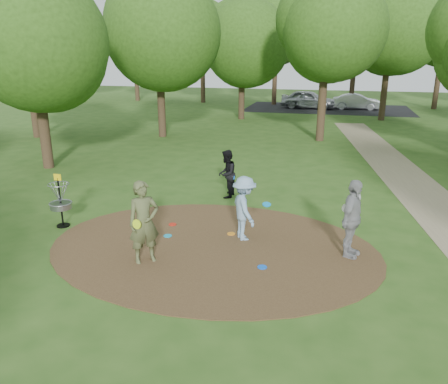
# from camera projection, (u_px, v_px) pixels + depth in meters

# --- Properties ---
(ground) EXTENTS (100.00, 100.00, 0.00)m
(ground) POSITION_uv_depth(u_px,v_px,m) (212.00, 247.00, 11.09)
(ground) COLOR #2D5119
(ground) RESTS_ON ground
(dirt_clearing) EXTENTS (8.40, 8.40, 0.02)m
(dirt_clearing) POSITION_uv_depth(u_px,v_px,m) (212.00, 247.00, 11.09)
(dirt_clearing) COLOR #47301C
(dirt_clearing) RESTS_ON ground
(parking_lot) EXTENTS (14.00, 8.00, 0.01)m
(parking_lot) POSITION_uv_depth(u_px,v_px,m) (327.00, 108.00, 38.29)
(parking_lot) COLOR black
(parking_lot) RESTS_ON ground
(player_observer_with_disc) EXTENTS (0.86, 0.83, 1.98)m
(player_observer_with_disc) POSITION_uv_depth(u_px,v_px,m) (144.00, 223.00, 10.03)
(player_observer_with_disc) COLOR #525933
(player_observer_with_disc) RESTS_ON ground
(player_throwing_with_disc) EXTENTS (1.27, 1.28, 1.72)m
(player_throwing_with_disc) POSITION_uv_depth(u_px,v_px,m) (244.00, 209.00, 11.32)
(player_throwing_with_disc) COLOR #82A5C2
(player_throwing_with_disc) RESTS_ON ground
(player_walking_with_disc) EXTENTS (0.63, 0.80, 1.63)m
(player_walking_with_disc) POSITION_uv_depth(u_px,v_px,m) (227.00, 174.00, 14.69)
(player_walking_with_disc) COLOR black
(player_walking_with_disc) RESTS_ON ground
(player_waiting_with_disc) EXTENTS (0.81, 1.22, 1.93)m
(player_waiting_with_disc) POSITION_uv_depth(u_px,v_px,m) (352.00, 219.00, 10.31)
(player_waiting_with_disc) COLOR gray
(player_waiting_with_disc) RESTS_ON ground
(disc_ground_cyan) EXTENTS (0.22, 0.22, 0.02)m
(disc_ground_cyan) POSITION_uv_depth(u_px,v_px,m) (168.00, 236.00, 11.70)
(disc_ground_cyan) COLOR #19A2CF
(disc_ground_cyan) RESTS_ON dirt_clearing
(disc_ground_blue) EXTENTS (0.22, 0.22, 0.02)m
(disc_ground_blue) POSITION_uv_depth(u_px,v_px,m) (262.00, 267.00, 10.00)
(disc_ground_blue) COLOR blue
(disc_ground_blue) RESTS_ON dirt_clearing
(disc_ground_red) EXTENTS (0.22, 0.22, 0.02)m
(disc_ground_red) POSITION_uv_depth(u_px,v_px,m) (173.00, 224.00, 12.48)
(disc_ground_red) COLOR red
(disc_ground_red) RESTS_ON dirt_clearing
(car_left) EXTENTS (4.85, 2.42, 1.59)m
(car_left) POSITION_uv_depth(u_px,v_px,m) (308.00, 99.00, 38.02)
(car_left) COLOR #A4A5AC
(car_left) RESTS_ON ground
(car_right) EXTENTS (4.03, 1.45, 1.32)m
(car_right) POSITION_uv_depth(u_px,v_px,m) (357.00, 102.00, 37.49)
(car_right) COLOR #A6A8AE
(car_right) RESTS_ON ground
(disc_ground_orange) EXTENTS (0.22, 0.22, 0.02)m
(disc_ground_orange) POSITION_uv_depth(u_px,v_px,m) (231.00, 234.00, 11.83)
(disc_ground_orange) COLOR orange
(disc_ground_orange) RESTS_ON dirt_clearing
(disc_golf_basket) EXTENTS (0.63, 0.63, 1.54)m
(disc_golf_basket) POSITION_uv_depth(u_px,v_px,m) (60.00, 197.00, 12.16)
(disc_golf_basket) COLOR black
(disc_golf_basket) RESTS_ON ground
(tree_ring) EXTENTS (37.51, 45.85, 9.30)m
(tree_ring) POSITION_uv_depth(u_px,v_px,m) (337.00, 37.00, 17.63)
(tree_ring) COLOR #332316
(tree_ring) RESTS_ON ground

